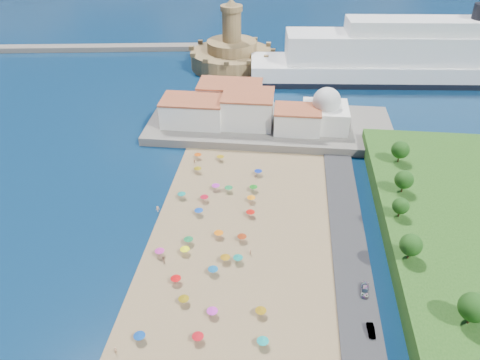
# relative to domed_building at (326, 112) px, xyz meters

# --- Properties ---
(ground) EXTENTS (700.00, 700.00, 0.00)m
(ground) POSITION_rel_domed_building_xyz_m (-30.00, -71.00, -8.97)
(ground) COLOR #071938
(ground) RESTS_ON ground
(terrace) EXTENTS (90.00, 36.00, 3.00)m
(terrace) POSITION_rel_domed_building_xyz_m (-20.00, 2.00, -7.47)
(terrace) COLOR #59544C
(terrace) RESTS_ON ground
(jetty) EXTENTS (18.00, 70.00, 2.40)m
(jetty) POSITION_rel_domed_building_xyz_m (-42.00, 37.00, -7.77)
(jetty) COLOR #59544C
(jetty) RESTS_ON ground
(breakwater) EXTENTS (199.03, 34.77, 2.60)m
(breakwater) POSITION_rel_domed_building_xyz_m (-140.00, 82.00, -7.67)
(breakwater) COLOR #59544C
(breakwater) RESTS_ON ground
(waterfront_buildings) EXTENTS (57.00, 29.00, 11.00)m
(waterfront_buildings) POSITION_rel_domed_building_xyz_m (-33.05, 2.64, -1.10)
(waterfront_buildings) COLOR silver
(waterfront_buildings) RESTS_ON terrace
(domed_building) EXTENTS (16.00, 16.00, 15.00)m
(domed_building) POSITION_rel_domed_building_xyz_m (0.00, 0.00, 0.00)
(domed_building) COLOR silver
(domed_building) RESTS_ON terrace
(fortress) EXTENTS (40.00, 40.00, 32.40)m
(fortress) POSITION_rel_domed_building_xyz_m (-42.00, 67.00, -2.29)
(fortress) COLOR #A28451
(fortress) RESTS_ON ground
(cruise_ship) EXTENTS (158.11, 36.55, 34.25)m
(cruise_ship) POSITION_rel_domed_building_xyz_m (46.57, 58.27, 1.17)
(cruise_ship) COLOR black
(cruise_ship) RESTS_ON ground
(beach_parasols) EXTENTS (29.98, 116.53, 2.20)m
(beach_parasols) POSITION_rel_domed_building_xyz_m (-30.89, -80.08, -6.83)
(beach_parasols) COLOR gray
(beach_parasols) RESTS_ON beach
(beachgoers) EXTENTS (34.67, 98.37, 1.86)m
(beachgoers) POSITION_rel_domed_building_xyz_m (-37.45, -77.58, -7.83)
(beachgoers) COLOR tan
(beachgoers) RESTS_ON beach
(parked_cars) EXTENTS (2.34, 40.26, 1.44)m
(parked_cars) POSITION_rel_domed_building_xyz_m (6.00, -94.86, -7.61)
(parked_cars) COLOR gray
(parked_cars) RESTS_ON promenade
(hillside_trees) EXTENTS (15.75, 109.13, 7.50)m
(hillside_trees) POSITION_rel_domed_building_xyz_m (19.06, -78.90, 1.13)
(hillside_trees) COLOR #382314
(hillside_trees) RESTS_ON hillside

